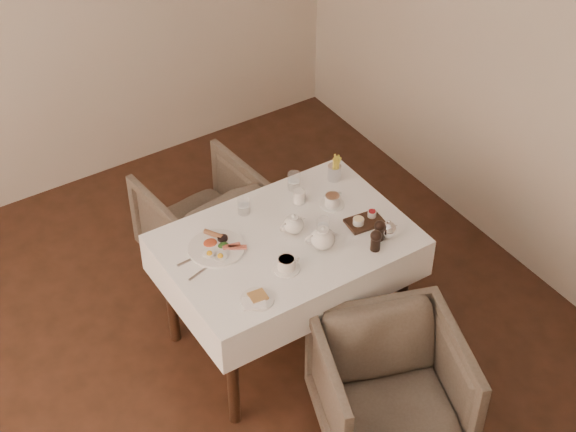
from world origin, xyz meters
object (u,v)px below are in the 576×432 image
at_px(armchair_far, 203,218).
at_px(table, 287,255).
at_px(breakfast_plate, 216,247).
at_px(armchair_near, 390,389).
at_px(teapot_centre, 293,223).

bearing_deg(armchair_far, table, 88.62).
distance_m(table, breakfast_plate, 0.39).
height_order(armchair_near, breakfast_plate, breakfast_plate).
bearing_deg(armchair_far, breakfast_plate, 63.60).
distance_m(table, armchair_far, 0.93).
bearing_deg(table, breakfast_plate, 159.41).
height_order(armchair_far, breakfast_plate, breakfast_plate).
relative_size(armchair_near, armchair_far, 1.07).
bearing_deg(table, armchair_near, -84.09).
xyz_separation_m(table, armchair_far, (-0.05, 0.87, -0.33)).
bearing_deg(armchair_near, armchair_far, 114.05).
distance_m(armchair_far, teapot_centre, 0.99).
height_order(breakfast_plate, teapot_centre, teapot_centre).
height_order(table, breakfast_plate, breakfast_plate).
height_order(table, teapot_centre, teapot_centre).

